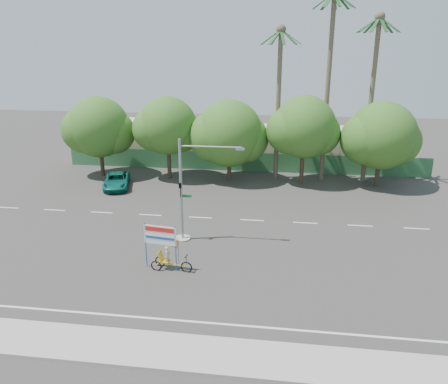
# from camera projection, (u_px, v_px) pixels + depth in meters

# --- Properties ---
(ground) EXTENTS (120.00, 120.00, 0.00)m
(ground) POSITION_uv_depth(u_px,v_px,m) (209.00, 269.00, 25.99)
(ground) COLOR #33302D
(ground) RESTS_ON ground
(sidewalk_near) EXTENTS (50.00, 2.40, 0.12)m
(sidewalk_near) POSITION_uv_depth(u_px,v_px,m) (180.00, 352.00, 18.93)
(sidewalk_near) COLOR gray
(sidewalk_near) RESTS_ON ground
(fence) EXTENTS (38.00, 0.08, 2.00)m
(fence) POSITION_uv_depth(u_px,v_px,m) (243.00, 162.00, 45.84)
(fence) COLOR #336B3D
(fence) RESTS_ON ground
(building_left) EXTENTS (12.00, 8.00, 4.00)m
(building_left) POSITION_uv_depth(u_px,v_px,m) (161.00, 141.00, 51.00)
(building_left) COLOR beige
(building_left) RESTS_ON ground
(building_right) EXTENTS (14.00, 8.00, 3.60)m
(building_right) POSITION_uv_depth(u_px,v_px,m) (318.00, 147.00, 48.79)
(building_right) COLOR beige
(building_right) RESTS_ON ground
(tree_far_left) EXTENTS (7.14, 6.00, 7.96)m
(tree_far_left) POSITION_uv_depth(u_px,v_px,m) (98.00, 129.00, 43.12)
(tree_far_left) COLOR #473828
(tree_far_left) RESTS_ON ground
(tree_left) EXTENTS (6.66, 5.60, 8.07)m
(tree_left) POSITION_uv_depth(u_px,v_px,m) (167.00, 128.00, 42.14)
(tree_left) COLOR #473828
(tree_left) RESTS_ON ground
(tree_center) EXTENTS (7.62, 6.40, 7.85)m
(tree_center) POSITION_uv_depth(u_px,v_px,m) (229.00, 135.00, 41.57)
(tree_center) COLOR #473828
(tree_center) RESTS_ON ground
(tree_right) EXTENTS (6.90, 5.80, 8.36)m
(tree_right) POSITION_uv_depth(u_px,v_px,m) (304.00, 129.00, 40.44)
(tree_right) COLOR #473828
(tree_right) RESTS_ON ground
(tree_far_right) EXTENTS (7.38, 6.20, 7.94)m
(tree_far_right) POSITION_uv_depth(u_px,v_px,m) (381.00, 138.00, 39.75)
(tree_far_right) COLOR #473828
(tree_far_right) RESTS_ON ground
(palm_tall) EXTENTS (3.73, 3.79, 17.45)m
(palm_tall) POSITION_uv_depth(u_px,v_px,m) (329.00, 70.00, 39.90)
(palm_tall) COLOR #70604C
(palm_tall) RESTS_ON ground
(palm_mid) EXTENTS (3.73, 3.79, 15.45)m
(palm_mid) POSITION_uv_depth(u_px,v_px,m) (373.00, 83.00, 39.74)
(palm_mid) COLOR #70604C
(palm_mid) RESTS_ON ground
(palm_short) EXTENTS (3.73, 3.79, 14.45)m
(palm_short) POSITION_uv_depth(u_px,v_px,m) (279.00, 87.00, 40.99)
(palm_short) COLOR #70604C
(palm_short) RESTS_ON ground
(traffic_signal) EXTENTS (4.72, 1.10, 7.00)m
(traffic_signal) POSITION_uv_depth(u_px,v_px,m) (186.00, 199.00, 29.06)
(traffic_signal) COLOR gray
(traffic_signal) RESTS_ON ground
(trike_billboard) EXTENTS (2.93, 0.87, 2.90)m
(trike_billboard) POSITION_uv_depth(u_px,v_px,m) (165.00, 251.00, 25.66)
(trike_billboard) COLOR black
(trike_billboard) RESTS_ON ground
(pickup_truck) EXTENTS (3.40, 5.20, 1.33)m
(pickup_truck) POSITION_uv_depth(u_px,v_px,m) (117.00, 181.00, 40.60)
(pickup_truck) COLOR #0D6055
(pickup_truck) RESTS_ON ground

